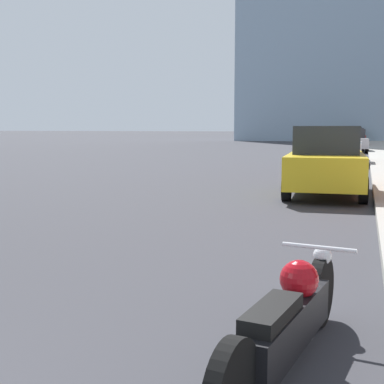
{
  "coord_description": "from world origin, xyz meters",
  "views": [
    {
      "loc": [
        3.5,
        -0.61,
        1.71
      ],
      "look_at": [
        1.24,
        6.39,
        0.81
      ],
      "focal_mm": 50.0,
      "sensor_mm": 36.0,
      "label": 1
    }
  ],
  "objects_px": {
    "motorcycle": "(288,320)",
    "parked_car_red": "(354,137)",
    "parked_car_white": "(341,146)",
    "parked_car_yellow": "(326,161)",
    "parked_car_green": "(355,135)",
    "parked_car_silver": "(352,141)"
  },
  "relations": [
    {
      "from": "parked_car_white",
      "to": "parked_car_red",
      "type": "height_order",
      "value": "parked_car_white"
    },
    {
      "from": "parked_car_white",
      "to": "motorcycle",
      "type": "bearing_deg",
      "value": -88.47
    },
    {
      "from": "motorcycle",
      "to": "parked_car_yellow",
      "type": "distance_m",
      "value": 10.12
    },
    {
      "from": "parked_car_yellow",
      "to": "parked_car_white",
      "type": "distance_m",
      "value": 11.7
    },
    {
      "from": "motorcycle",
      "to": "parked_car_green",
      "type": "distance_m",
      "value": 60.5
    },
    {
      "from": "parked_car_red",
      "to": "motorcycle",
      "type": "bearing_deg",
      "value": -92.33
    },
    {
      "from": "parked_car_yellow",
      "to": "parked_car_white",
      "type": "relative_size",
      "value": 1.09
    },
    {
      "from": "motorcycle",
      "to": "parked_car_green",
      "type": "xyz_separation_m",
      "value": [
        -0.58,
        60.49,
        0.48
      ]
    },
    {
      "from": "motorcycle",
      "to": "parked_car_yellow",
      "type": "relative_size",
      "value": 0.58
    },
    {
      "from": "parked_car_red",
      "to": "parked_car_green",
      "type": "bearing_deg",
      "value": 87.61
    },
    {
      "from": "parked_car_red",
      "to": "parked_car_green",
      "type": "relative_size",
      "value": 0.96
    },
    {
      "from": "motorcycle",
      "to": "parked_car_green",
      "type": "relative_size",
      "value": 0.57
    },
    {
      "from": "parked_car_white",
      "to": "parked_car_red",
      "type": "distance_m",
      "value": 25.38
    },
    {
      "from": "parked_car_white",
      "to": "parked_car_green",
      "type": "distance_m",
      "value": 38.69
    },
    {
      "from": "motorcycle",
      "to": "parked_car_green",
      "type": "bearing_deg",
      "value": 99.72
    },
    {
      "from": "parked_car_white",
      "to": "parked_car_yellow",
      "type": "bearing_deg",
      "value": -89.36
    },
    {
      "from": "parked_car_white",
      "to": "parked_car_green",
      "type": "xyz_separation_m",
      "value": [
        -0.05,
        38.69,
        0.0
      ]
    },
    {
      "from": "motorcycle",
      "to": "parked_car_silver",
      "type": "bearing_deg",
      "value": 99.76
    },
    {
      "from": "motorcycle",
      "to": "parked_car_red",
      "type": "xyz_separation_m",
      "value": [
        -0.46,
        47.19,
        0.45
      ]
    },
    {
      "from": "parked_car_white",
      "to": "parked_car_red",
      "type": "xyz_separation_m",
      "value": [
        0.07,
        25.38,
        -0.02
      ]
    },
    {
      "from": "parked_car_white",
      "to": "parked_car_red",
      "type": "bearing_deg",
      "value": 89.97
    },
    {
      "from": "motorcycle",
      "to": "parked_car_white",
      "type": "height_order",
      "value": "parked_car_white"
    }
  ]
}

